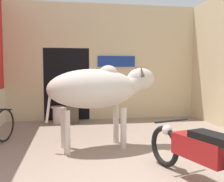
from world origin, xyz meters
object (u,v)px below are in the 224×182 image
Objects in this scene: cow at (99,89)px; shopkeeper_seated at (72,99)px; motorcycle_near at (200,152)px; plastic_stool at (58,114)px.

cow is 2.48m from shopkeeper_seated.
motorcycle_near is 1.56× the size of shopkeeper_seated.
cow reaches higher than plastic_stool.
motorcycle_near is 4.23× the size of plastic_stool.
shopkeeper_seated is (-1.51, 4.20, 0.24)m from motorcycle_near.
shopkeeper_seated is at bearing 0.38° from plastic_stool.
plastic_stool is at bearing 114.34° from motorcycle_near.
cow is at bearing -70.72° from plastic_stool.
cow is 1.70× the size of shopkeeper_seated.
plastic_stool is at bearing 109.28° from cow.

